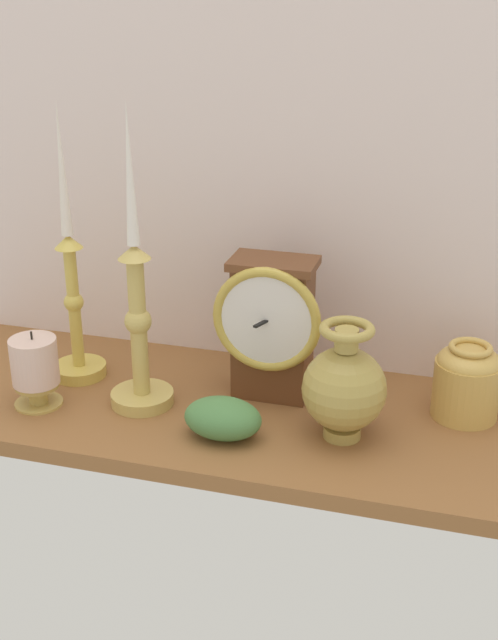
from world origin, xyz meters
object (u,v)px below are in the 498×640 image
(brass_vase_jar, at_px, (467,379))
(candlestick_tall_left, at_px, (73,300))
(mantel_clock, at_px, (271,326))
(candlestick_tall_center, at_px, (138,324))
(pillar_candle_front, at_px, (35,369))
(brass_vase_bulbous, at_px, (344,387))

(brass_vase_jar, bearing_deg, candlestick_tall_left, -176.62)
(mantel_clock, distance_m, candlestick_tall_center, 0.19)
(candlestick_tall_left, height_order, candlestick_tall_center, candlestick_tall_center)
(mantel_clock, height_order, candlestick_tall_center, candlestick_tall_center)
(candlestick_tall_left, distance_m, brass_vase_jar, 0.59)
(pillar_candle_front, bearing_deg, candlestick_tall_center, 17.15)
(candlestick_tall_left, xyz_separation_m, brass_vase_jar, (0.59, 0.03, -0.07))
(mantel_clock, xyz_separation_m, pillar_candle_front, (-0.32, -0.12, -0.06))
(brass_vase_bulbous, bearing_deg, candlestick_tall_center, 177.48)
(candlestick_tall_center, height_order, brass_vase_jar, candlestick_tall_center)
(brass_vase_bulbous, xyz_separation_m, pillar_candle_front, (-0.44, -0.03, -0.02))
(mantel_clock, distance_m, candlestick_tall_left, 0.31)
(brass_vase_jar, relative_size, pillar_candle_front, 0.96)
(mantel_clock, height_order, brass_vase_bulbous, mantel_clock)
(mantel_clock, height_order, pillar_candle_front, mantel_clock)
(candlestick_tall_center, relative_size, brass_vase_jar, 3.93)
(brass_vase_jar, bearing_deg, brass_vase_bulbous, -146.04)
(mantel_clock, distance_m, brass_vase_bulbous, 0.16)
(pillar_candle_front, bearing_deg, mantel_clock, 20.58)
(mantel_clock, height_order, candlestick_tall_left, candlestick_tall_left)
(candlestick_tall_center, bearing_deg, pillar_candle_front, -162.85)
(mantel_clock, xyz_separation_m, brass_vase_bulbous, (0.12, -0.09, -0.04))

